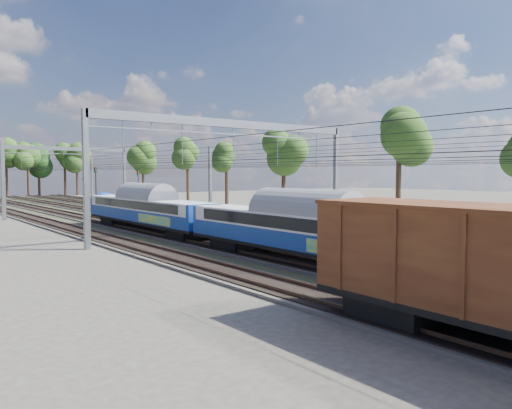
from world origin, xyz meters
TOP-DOWN VIEW (x-y plane):
  - track_bed at (-0.00, 45.00)m, footprint 21.00×130.00m
  - platform at (12.00, 20.00)m, footprint 3.00×70.00m
  - catenary at (0.33, 52.69)m, footprint 25.65×130.00m
  - tree_belt at (7.51, 92.10)m, footprint 39.60×100.59m
  - emu_train at (-4.50, 16.68)m, footprint 2.70×57.16m
  - worker at (1.99, 46.04)m, footprint 0.49×0.71m
  - signal_near at (1.14, 63.05)m, footprint 0.40×0.36m
  - signal_far at (9.29, 67.82)m, footprint 0.35×0.32m

SIDE VIEW (x-z plane):
  - track_bed at x=0.00m, z-range -0.07..0.27m
  - platform at x=12.00m, z-range 0.00..0.30m
  - worker at x=1.99m, z-range 0.00..1.84m
  - emu_train at x=-4.50m, z-range 0.35..4.29m
  - signal_far at x=9.29m, z-range 0.69..5.87m
  - signal_near at x=1.14m, z-range 0.76..6.48m
  - catenary at x=0.33m, z-range 1.90..10.90m
  - tree_belt at x=7.51m, z-range 2.05..13.20m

